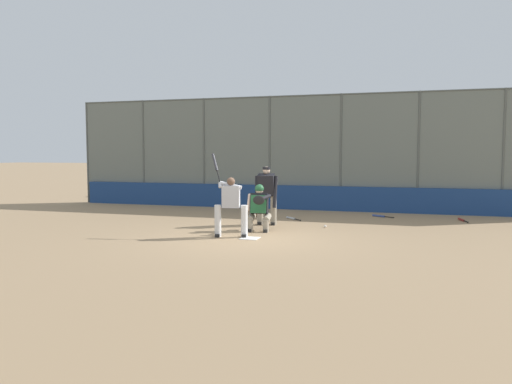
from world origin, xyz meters
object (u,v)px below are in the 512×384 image
Objects in this scene: catcher_behind_plate at (259,207)px; umpire_home at (267,194)px; spare_bat_near_backstop at (380,216)px; fielding_glove_on_dirt at (259,215)px; baseball_loose at (325,226)px; spare_bat_third_base_side at (462,220)px; batter_at_plate at (231,205)px; spare_bat_by_padding at (292,218)px.

umpire_home reaches higher than catcher_behind_plate.
fielding_glove_on_dirt is at bearing 45.65° from spare_bat_near_backstop.
baseball_loose is (-2.48, 1.83, -0.02)m from fielding_glove_on_dirt.
umpire_home reaches higher than fielding_glove_on_dirt.
umpire_home is 5.74× the size of fielding_glove_on_dirt.
fielding_glove_on_dirt reaches higher than spare_bat_near_backstop.
spare_bat_near_backstop is 2.44m from spare_bat_third_base_side.
baseball_loose is at bearing 111.53° from spare_bat_third_base_side.
fielding_glove_on_dirt is at bearing -36.50° from baseball_loose.
umpire_home is (-0.28, -2.25, 0.10)m from batter_at_plate.
baseball_loose is (-1.71, 0.04, -0.86)m from umpire_home.
batter_at_plate is 27.70× the size of baseball_loose.
umpire_home is 2.05× the size of spare_bat_third_base_side.
baseball_loose is at bearing -152.86° from catcher_behind_plate.
batter_at_plate is 2.27m from umpire_home.
batter_at_plate is at bearing 78.62° from umpire_home.
catcher_behind_plate is 4.90m from spare_bat_near_backstop.
batter_at_plate reaches higher than spare_bat_by_padding.
umpire_home is at bearing 113.27° from fielding_glove_on_dirt.
spare_bat_near_backstop and spare_bat_third_base_side have the same top height.
spare_bat_near_backstop is 3.93m from fielding_glove_on_dirt.
spare_bat_near_backstop is (-3.32, -5.00, -0.77)m from batter_at_plate.
baseball_loose is at bearing 95.95° from spare_bat_near_backstop.
batter_at_plate is 7.52m from spare_bat_third_base_side.
batter_at_plate is 1.22× the size of umpire_home.
spare_bat_near_backstop is (-2.93, -3.88, -0.61)m from catcher_behind_plate.
fielding_glove_on_dirt is 3.95× the size of baseball_loose.
spare_bat_third_base_side is (-5.04, -1.16, 0.00)m from spare_bat_by_padding.
spare_bat_near_backstop is 9.59× the size of baseball_loose.
baseball_loose is (1.34, 2.79, 0.00)m from spare_bat_near_backstop.
fielding_glove_on_dirt reaches higher than spare_bat_third_base_side.
spare_bat_by_padding is (2.61, 1.38, 0.00)m from spare_bat_near_backstop.
batter_at_plate is 6.05m from spare_bat_near_backstop.
batter_at_plate reaches higher than catcher_behind_plate.
catcher_behind_plate is at bearing 84.48° from spare_bat_near_backstop.
batter_at_plate is 3.77m from spare_bat_by_padding.
spare_bat_third_base_side is 11.03× the size of baseball_loose.
catcher_behind_plate is at bearing 128.45° from spare_bat_by_padding.
spare_bat_near_backstop is at bearing -142.19° from umpire_home.
spare_bat_by_padding is at bearing 160.72° from fielding_glove_on_dirt.
batter_at_plate reaches higher than spare_bat_near_backstop.
fielding_glove_on_dirt is (6.25, 0.74, 0.02)m from spare_bat_third_base_side.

